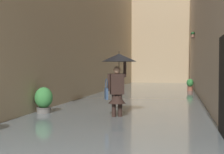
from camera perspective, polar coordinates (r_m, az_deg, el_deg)
name	(u,v)px	position (r m, az deg, el deg)	size (l,w,h in m)	color
ground_plane	(144,98)	(16.05, 5.98, -3.80)	(65.09, 65.09, 0.00)	gray
flood_water	(144,96)	(16.04, 5.98, -3.55)	(6.14, 32.04, 0.14)	slate
building_facade_right	(78,0)	(17.13, -6.28, 13.85)	(2.04, 30.04, 10.29)	tan
building_facade_far	(161,37)	(29.99, 8.97, 7.22)	(8.94, 1.80, 8.86)	tan
person_wading	(118,73)	(8.81, 1.10, 0.78)	(1.01, 1.01, 2.01)	#2D2319
potted_plant_mid_right	(44,101)	(9.83, -12.45, -4.31)	(0.55, 0.55, 0.94)	#66605B
potted_plant_near_left	(190,85)	(19.46, 14.16, -1.46)	(0.42, 0.42, 0.86)	brown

